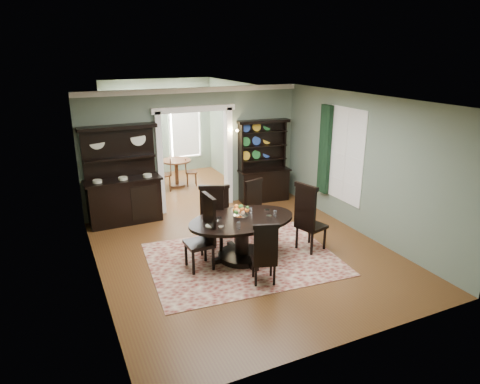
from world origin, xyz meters
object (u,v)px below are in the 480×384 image
at_px(welsh_dresser, 263,172).
at_px(parlor_table, 176,169).
at_px(dining_table, 242,231).
at_px(sideboard, 123,190).

height_order(welsh_dresser, parlor_table, welsh_dresser).
distance_m(dining_table, parlor_table, 4.97).
bearing_deg(sideboard, parlor_table, 47.28).
distance_m(sideboard, welsh_dresser, 3.65).
relative_size(dining_table, sideboard, 0.94).
xyz_separation_m(sideboard, welsh_dresser, (3.65, 0.03, -0.01)).
bearing_deg(sideboard, welsh_dresser, -0.72).
height_order(sideboard, welsh_dresser, sideboard).
bearing_deg(welsh_dresser, sideboard, -173.51).
height_order(dining_table, welsh_dresser, welsh_dresser).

